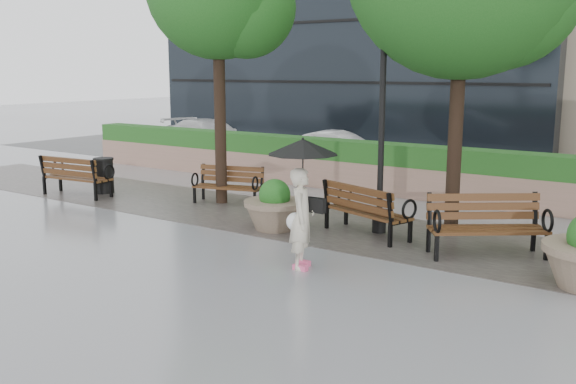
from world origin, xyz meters
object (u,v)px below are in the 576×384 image
Objects in this scene: bench_0 at (77,184)px; pedestrian at (302,191)px; lamppost at (381,140)px; planter_left at (275,210)px; bench_2 at (366,221)px; car_left at (210,137)px; bench_3 at (486,239)px; trash_bin at (104,177)px; car_right at (339,149)px; bench_1 at (228,193)px.

pedestrian reaches higher than bench_0.
lamppost reaches higher than bench_0.
planter_left is at bearing 174.28° from bench_0.
lamppost reaches higher than bench_2.
lamppost is at bearing -110.35° from car_left.
car_left is at bearing -16.45° from bench_2.
bench_3 reaches higher than trash_bin.
lamppost is at bearing 28.07° from planter_left.
car_left is 2.16× the size of pedestrian.
planter_left is at bearing -166.69° from car_right.
planter_left is (2.49, -1.48, 0.14)m from bench_1.
lamppost is at bearing -153.12° from car_right.
car_left is at bearing 82.11° from car_right.
lamppost is 13.32m from car_left.
car_left is at bearing 119.03° from bench_1.
car_right reaches higher than bench_2.
planter_left is 1.41× the size of trash_bin.
car_left is at bearing -77.60° from bench_0.
bench_0 is 0.43× the size of car_left.
bench_2 is at bearing -154.92° from car_right.
bench_1 is 5.58m from pedestrian.
car_left reaches higher than car_right.
lamppost reaches higher than car_left.
bench_0 is 1.12× the size of bench_1.
pedestrian is at bearing 110.81° from bench_2.
bench_1 is 9.57m from car_left.
planter_left is (-4.21, -0.58, 0.09)m from bench_3.
bench_3 is at bearing -67.85° from pedestrian.
bench_1 is 0.42× the size of lamppost.
planter_left is 0.27× the size of car_left.
bench_0 is 0.94× the size of pedestrian.
bench_0 is 0.47× the size of lamppost.
planter_left is at bearing 151.22° from bench_3.
trash_bin is at bearing 49.27° from pedestrian.
bench_2 reaches higher than trash_bin.
lamppost is 0.92× the size of car_left.
planter_left is at bearing 22.32° from pedestrian.
lamppost reaches higher than pedestrian.
bench_1 is 0.84× the size of pedestrian.
bench_0 is at bearing -172.73° from lamppost.
pedestrian reaches higher than planter_left.
trash_bin is 8.22m from car_right.
bench_0 is at bearing 23.39° from bench_2.
pedestrian is at bearing -170.75° from bench_3.
car_right reaches higher than planter_left.
pedestrian is at bearing -161.35° from car_right.
bench_3 is at bearing 177.23° from bench_0.
car_left is 15.02m from pedestrian.
bench_2 is at bearing -105.97° from lamppost.
pedestrian reaches higher than bench_3.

